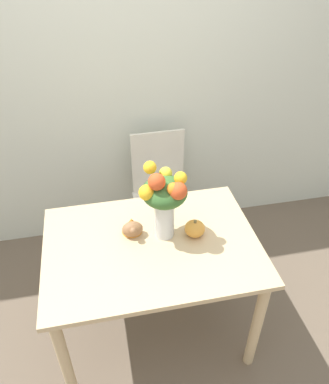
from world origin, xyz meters
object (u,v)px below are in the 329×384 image
pumpkin (195,229)px  dining_chair_near_window (161,195)px  flower_vase (164,197)px  turkey_figurine (132,227)px

pumpkin → dining_chair_near_window: dining_chair_near_window is taller
pumpkin → dining_chair_near_window: 0.83m
flower_vase → pumpkin: bearing=-11.7°
turkey_figurine → dining_chair_near_window: dining_chair_near_window is taller
turkey_figurine → dining_chair_near_window: 0.81m
dining_chair_near_window → turkey_figurine: bearing=-115.1°
flower_vase → pumpkin: (0.16, -0.03, -0.22)m
pumpkin → turkey_figurine: 0.35m
pumpkin → turkey_figurine: size_ratio=0.73×
flower_vase → dining_chair_near_window: flower_vase is taller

